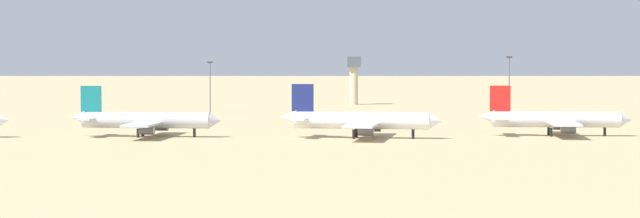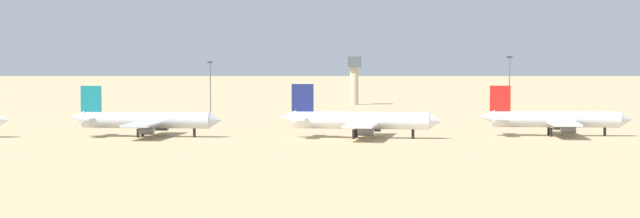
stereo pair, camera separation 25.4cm
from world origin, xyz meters
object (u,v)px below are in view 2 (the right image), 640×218
object	(u,v)px
parked_jet_red_3	(554,120)
light_pole_west	(509,82)
parked_jet_navy_2	(360,121)
control_tower	(354,76)
light_pole_mid	(210,83)
parked_jet_teal_1	(145,120)

from	to	relation	value
parked_jet_red_3	light_pole_west	world-z (taller)	light_pole_west
parked_jet_red_3	light_pole_west	size ratio (longest dim) A/B	1.94
parked_jet_navy_2	light_pole_west	distance (m)	106.06
parked_jet_navy_2	parked_jet_red_3	xyz separation A→B (m)	(45.93, 6.73, -0.18)
parked_jet_navy_2	light_pole_west	size ratio (longest dim) A/B	2.02
parked_jet_red_3	control_tower	world-z (taller)	control_tower
parked_jet_red_3	light_pole_west	xyz separation A→B (m)	(3.94, 86.66, 6.60)
control_tower	light_pole_west	xyz separation A→B (m)	(44.47, -82.57, -0.46)
parked_jet_red_3	control_tower	xyz separation A→B (m)	(-40.54, 169.23, 7.06)
light_pole_west	light_pole_mid	size ratio (longest dim) A/B	1.11
parked_jet_navy_2	light_pole_mid	world-z (taller)	light_pole_mid
light_pole_west	parked_jet_navy_2	bearing A→B (deg)	-118.10
parked_jet_navy_2	parked_jet_red_3	distance (m)	46.42
parked_jet_navy_2	light_pole_mid	bearing A→B (deg)	119.93
parked_jet_red_3	control_tower	distance (m)	174.16
parked_jet_navy_2	light_pole_mid	xyz separation A→B (m)	(-43.82, 118.53, 5.51)
parked_jet_teal_1	light_pole_west	size ratio (longest dim) A/B	1.94
parked_jet_teal_1	parked_jet_red_3	size ratio (longest dim) A/B	1.00
parked_jet_teal_1	parked_jet_red_3	xyz separation A→B (m)	(95.55, 2.26, -0.01)
parked_jet_teal_1	light_pole_mid	world-z (taller)	light_pole_mid
light_pole_west	parked_jet_teal_1	bearing A→B (deg)	-138.21
control_tower	light_pole_west	bearing A→B (deg)	-61.69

